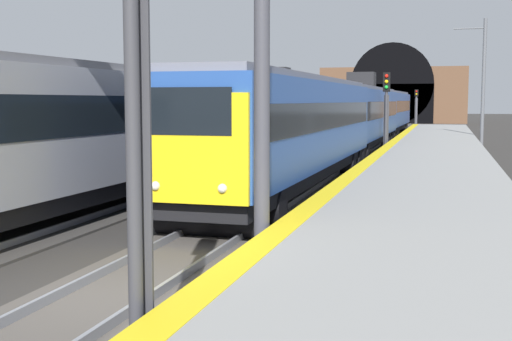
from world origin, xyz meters
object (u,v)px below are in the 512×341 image
object	(u,v)px
train_adjacent_platform	(274,114)
railway_signal_far	(416,106)
catenary_mast_near	(483,83)
railway_signal_near	(132,73)
railway_signal_mid	(386,106)
train_main_approaching	(361,115)

from	to	relation	value
train_adjacent_platform	railway_signal_far	bearing A→B (deg)	-8.08
catenary_mast_near	railway_signal_near	bearing A→B (deg)	172.08
train_adjacent_platform	railway_signal_mid	distance (m)	6.33
train_main_approaching	railway_signal_near	xyz separation A→B (m)	(-35.22, -1.83, 1.16)
train_main_approaching	train_adjacent_platform	size ratio (longest dim) A/B	0.92
train_adjacent_platform	railway_signal_far	size ratio (longest dim) A/B	14.48
railway_signal_mid	railway_signal_near	bearing A→B (deg)	0.00
railway_signal_far	catenary_mast_near	xyz separation A→B (m)	(-31.94, -5.32, 1.62)
train_main_approaching	railway_signal_mid	bearing A→B (deg)	26.01
train_adjacent_platform	train_main_approaching	bearing A→B (deg)	-47.26
railway_signal_near	railway_signal_mid	xyz separation A→B (m)	(31.33, 0.00, -0.56)
railway_signal_mid	railway_signal_far	bearing A→B (deg)	-180.00
railway_signal_far	railway_signal_near	bearing A→B (deg)	0.00
railway_signal_near	railway_signal_mid	size ratio (longest dim) A/B	1.22
catenary_mast_near	train_main_approaching	bearing A→B (deg)	113.25
railway_signal_mid	catenary_mast_near	bearing A→B (deg)	142.56
railway_signal_mid	catenary_mast_near	size ratio (longest dim) A/B	0.57
railway_signal_mid	catenary_mast_near	xyz separation A→B (m)	(6.96, -5.32, 1.35)
train_main_approaching	catenary_mast_near	size ratio (longest dim) A/B	7.00
railway_signal_near	catenary_mast_near	bearing A→B (deg)	172.08
railway_signal_far	train_main_approaching	bearing A→B (deg)	-2.99
train_adjacent_platform	railway_signal_mid	world-z (taller)	train_adjacent_platform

